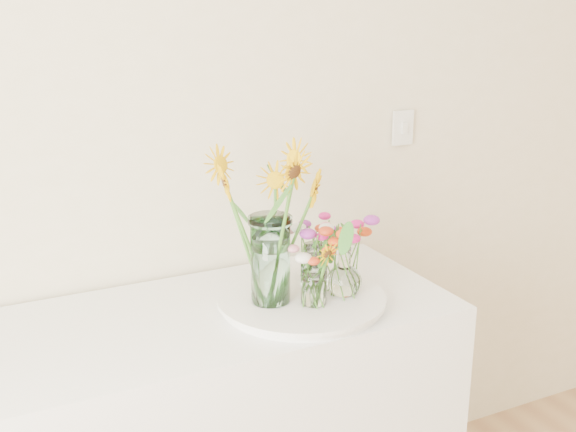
% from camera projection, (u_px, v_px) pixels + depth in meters
% --- Properties ---
extents(tray, '(0.45, 0.45, 0.02)m').
position_uv_depth(tray, '(301.00, 302.00, 2.03)').
color(tray, white).
rests_on(tray, counter).
extents(mason_jar, '(0.12, 0.12, 0.25)m').
position_uv_depth(mason_jar, '(270.00, 260.00, 1.96)').
color(mason_jar, '#B5ECE2').
rests_on(mason_jar, tray).
extents(sunflower_bouquet, '(0.51, 0.51, 0.45)m').
position_uv_depth(sunflower_bouquet, '(270.00, 225.00, 1.93)').
color(sunflower_bouquet, '#DFA504').
rests_on(sunflower_bouquet, tray).
extents(small_vase_a, '(0.07, 0.07, 0.12)m').
position_uv_depth(small_vase_a, '(314.00, 284.00, 1.96)').
color(small_vase_a, white).
rests_on(small_vase_a, tray).
extents(wildflower_posy_a, '(0.19, 0.19, 0.21)m').
position_uv_depth(wildflower_posy_a, '(314.00, 269.00, 1.95)').
color(wildflower_posy_a, '#DE4513').
rests_on(wildflower_posy_a, tray).
extents(small_vase_b, '(0.13, 0.13, 0.15)m').
position_uv_depth(small_vase_b, '(344.00, 271.00, 2.02)').
color(small_vase_b, white).
rests_on(small_vase_b, tray).
extents(wildflower_posy_b, '(0.21, 0.21, 0.24)m').
position_uv_depth(wildflower_posy_b, '(345.00, 256.00, 2.01)').
color(wildflower_posy_b, '#DE4513').
rests_on(wildflower_posy_b, tray).
extents(small_vase_c, '(0.08, 0.08, 0.11)m').
position_uv_depth(small_vase_c, '(315.00, 262.00, 2.14)').
color(small_vase_c, white).
rests_on(small_vase_c, tray).
extents(wildflower_posy_c, '(0.21, 0.21, 0.20)m').
position_uv_depth(wildflower_posy_c, '(315.00, 248.00, 2.13)').
color(wildflower_posy_c, '#DE4513').
rests_on(wildflower_posy_c, tray).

